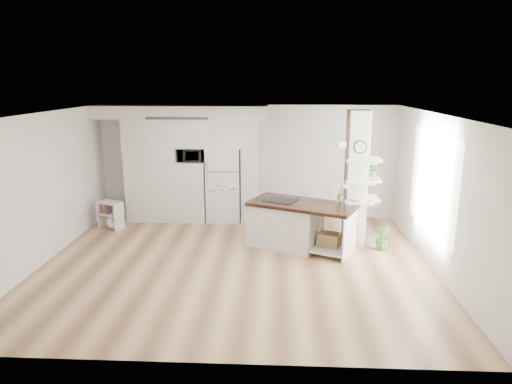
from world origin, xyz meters
The scene contains 14 objects.
floor centered at (0.00, 0.00, 0.00)m, with size 7.00×6.00×0.01m, color tan.
room centered at (0.00, 0.00, 1.86)m, with size 7.04×6.04×2.72m.
cabinet_wall centered at (-1.45, 2.67, 1.51)m, with size 4.00×0.71×2.70m.
refrigerator centered at (-0.53, 2.68, 0.88)m, with size 0.78×0.69×1.75m.
column centered at (2.38, 1.13, 1.35)m, with size 0.69×0.90×2.70m.
window centered at (3.48, 0.30, 1.50)m, with size 2.40×2.40×0.00m, color white.
pendant_light centered at (1.70, 0.15, 2.12)m, with size 0.12×0.12×0.10m, color white.
kitchen_island centered at (1.02, 1.00, 0.48)m, with size 2.27×1.72×1.49m.
bookshelf centered at (-2.98, 1.90, 0.28)m, with size 0.60×0.49×0.62m.
floor_plant_a centered at (2.82, 0.85, 0.26)m, with size 0.28×0.23×0.52m, color #457F32.
floor_plant_b centered at (2.79, 0.85, 0.23)m, with size 0.26×0.26×0.46m, color #457F32.
microwave centered at (-1.27, 2.62, 1.57)m, with size 0.54×0.37×0.30m, color #2D2D2D.
shelf_plant centered at (2.63, 1.30, 1.52)m, with size 0.27×0.23×0.30m, color #457F32.
decor_bowl centered at (2.30, 0.90, 1.00)m, with size 0.22×0.22×0.05m, color white.
Camera 1 is at (0.74, -7.72, 3.26)m, focal length 32.00 mm.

